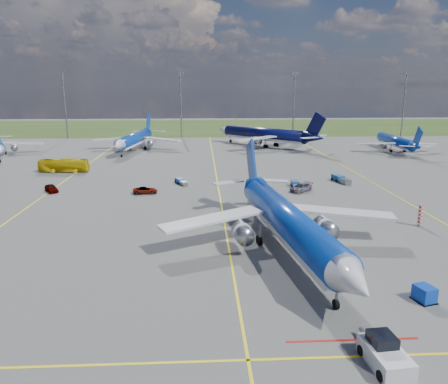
{
  "coord_description": "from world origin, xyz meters",
  "views": [
    {
      "loc": [
        -3.03,
        -46.24,
        18.45
      ],
      "look_at": [
        0.02,
        12.18,
        4.0
      ],
      "focal_mm": 35.0,
      "sensor_mm": 36.0,
      "label": 1
    }
  ],
  "objects_px": {
    "uld_container": "(424,294)",
    "baggage_tug_c": "(181,182)",
    "main_airliner": "(286,251)",
    "service_car_c": "(301,187)",
    "pushback_tug": "(385,354)",
    "bg_jet_nnw": "(135,151)",
    "bg_jet_ne": "(395,151)",
    "apron_bus": "(64,165)",
    "baggage_tug_e": "(341,179)",
    "bg_jet_n": "(264,146)",
    "baggage_tug_w": "(296,185)",
    "warning_post": "(420,215)",
    "service_car_b": "(145,190)",
    "service_car_a": "(51,188)"
  },
  "relations": [
    {
      "from": "bg_jet_n",
      "to": "main_airliner",
      "type": "relative_size",
      "value": 1.03
    },
    {
      "from": "service_car_c",
      "to": "baggage_tug_e",
      "type": "relative_size",
      "value": 0.89
    },
    {
      "from": "bg_jet_n",
      "to": "service_car_b",
      "type": "xyz_separation_m",
      "value": [
        -28.98,
        -58.01,
        0.59
      ]
    },
    {
      "from": "main_airliner",
      "to": "baggage_tug_w",
      "type": "bearing_deg",
      "value": 68.9
    },
    {
      "from": "uld_container",
      "to": "baggage_tug_c",
      "type": "xyz_separation_m",
      "value": [
        -23.23,
        47.54,
        -0.24
      ]
    },
    {
      "from": "apron_bus",
      "to": "pushback_tug",
      "type": "bearing_deg",
      "value": -147.12
    },
    {
      "from": "bg_jet_nnw",
      "to": "apron_bus",
      "type": "height_order",
      "value": "bg_jet_nnw"
    },
    {
      "from": "service_car_b",
      "to": "baggage_tug_e",
      "type": "relative_size",
      "value": 0.76
    },
    {
      "from": "uld_container",
      "to": "baggage_tug_w",
      "type": "bearing_deg",
      "value": 77.07
    },
    {
      "from": "bg_jet_nnw",
      "to": "baggage_tug_e",
      "type": "relative_size",
      "value": 6.59
    },
    {
      "from": "main_airliner",
      "to": "baggage_tug_c",
      "type": "relative_size",
      "value": 9.15
    },
    {
      "from": "uld_container",
      "to": "baggage_tug_c",
      "type": "relative_size",
      "value": 0.39
    },
    {
      "from": "bg_jet_ne",
      "to": "pushback_tug",
      "type": "xyz_separation_m",
      "value": [
        -42.85,
        -95.37,
        0.81
      ]
    },
    {
      "from": "bg_jet_nnw",
      "to": "bg_jet_ne",
      "type": "bearing_deg",
      "value": 4.52
    },
    {
      "from": "apron_bus",
      "to": "service_car_b",
      "type": "distance_m",
      "value": 28.44
    },
    {
      "from": "bg_jet_nnw",
      "to": "service_car_a",
      "type": "relative_size",
      "value": 9.24
    },
    {
      "from": "pushback_tug",
      "to": "baggage_tug_w",
      "type": "height_order",
      "value": "pushback_tug"
    },
    {
      "from": "warning_post",
      "to": "baggage_tug_e",
      "type": "xyz_separation_m",
      "value": [
        -2.14,
        27.11,
        -0.94
      ]
    },
    {
      "from": "bg_jet_nnw",
      "to": "bg_jet_n",
      "type": "bearing_deg",
      "value": 18.33
    },
    {
      "from": "main_airliner",
      "to": "service_car_c",
      "type": "xyz_separation_m",
      "value": [
        8.06,
        28.22,
        0.71
      ]
    },
    {
      "from": "warning_post",
      "to": "bg_jet_ne",
      "type": "height_order",
      "value": "bg_jet_ne"
    },
    {
      "from": "baggage_tug_w",
      "to": "baggage_tug_c",
      "type": "height_order",
      "value": "baggage_tug_w"
    },
    {
      "from": "warning_post",
      "to": "baggage_tug_w",
      "type": "height_order",
      "value": "warning_post"
    },
    {
      "from": "main_airliner",
      "to": "baggage_tug_c",
      "type": "distance_m",
      "value": 37.76
    },
    {
      "from": "main_airliner",
      "to": "baggage_tug_e",
      "type": "distance_m",
      "value": 39.29
    },
    {
      "from": "warning_post",
      "to": "pushback_tug",
      "type": "bearing_deg",
      "value": -120.22
    },
    {
      "from": "apron_bus",
      "to": "baggage_tug_e",
      "type": "xyz_separation_m",
      "value": [
        56.63,
        -13.16,
        -0.89
      ]
    },
    {
      "from": "apron_bus",
      "to": "baggage_tug_w",
      "type": "xyz_separation_m",
      "value": [
        46.98,
        -17.16,
        -0.97
      ]
    },
    {
      "from": "bg_jet_n",
      "to": "main_airliner",
      "type": "distance_m",
      "value": 86.64
    },
    {
      "from": "bg_jet_ne",
      "to": "service_car_a",
      "type": "bearing_deg",
      "value": 30.27
    },
    {
      "from": "bg_jet_ne",
      "to": "apron_bus",
      "type": "xyz_separation_m",
      "value": [
        -84.74,
        -26.11,
        1.46
      ]
    },
    {
      "from": "pushback_tug",
      "to": "baggage_tug_e",
      "type": "relative_size",
      "value": 1.08
    },
    {
      "from": "bg_jet_n",
      "to": "baggage_tug_e",
      "type": "height_order",
      "value": "bg_jet_n"
    },
    {
      "from": "bg_jet_nnw",
      "to": "apron_bus",
      "type": "xyz_separation_m",
      "value": [
        -10.74,
        -30.92,
        1.46
      ]
    },
    {
      "from": "pushback_tug",
      "to": "apron_bus",
      "type": "height_order",
      "value": "apron_bus"
    },
    {
      "from": "bg_jet_ne",
      "to": "baggage_tug_e",
      "type": "bearing_deg",
      "value": 56.16
    },
    {
      "from": "bg_jet_ne",
      "to": "main_airliner",
      "type": "distance_m",
      "value": 87.29
    },
    {
      "from": "warning_post",
      "to": "service_car_b",
      "type": "xyz_separation_m",
      "value": [
        -38.87,
        19.97,
        -0.91
      ]
    },
    {
      "from": "service_car_b",
      "to": "baggage_tug_w",
      "type": "height_order",
      "value": "service_car_b"
    },
    {
      "from": "bg_jet_n",
      "to": "baggage_tug_c",
      "type": "height_order",
      "value": "bg_jet_n"
    },
    {
      "from": "bg_jet_nnw",
      "to": "baggage_tug_w",
      "type": "xyz_separation_m",
      "value": [
        36.24,
        -48.09,
        0.49
      ]
    },
    {
      "from": "bg_jet_nnw",
      "to": "service_car_c",
      "type": "xyz_separation_m",
      "value": [
        36.56,
        -51.09,
        0.71
      ]
    },
    {
      "from": "pushback_tug",
      "to": "service_car_c",
      "type": "height_order",
      "value": "pushback_tug"
    },
    {
      "from": "pushback_tug",
      "to": "apron_bus",
      "type": "xyz_separation_m",
      "value": [
        -41.88,
        69.26,
        0.65
      ]
    },
    {
      "from": "pushback_tug",
      "to": "baggage_tug_c",
      "type": "relative_size",
      "value": 1.37
    },
    {
      "from": "bg_jet_ne",
      "to": "baggage_tug_w",
      "type": "bearing_deg",
      "value": 50.66
    },
    {
      "from": "baggage_tug_w",
      "to": "baggage_tug_e",
      "type": "height_order",
      "value": "baggage_tug_e"
    },
    {
      "from": "baggage_tug_w",
      "to": "bg_jet_n",
      "type": "bearing_deg",
      "value": 92.65
    },
    {
      "from": "warning_post",
      "to": "service_car_a",
      "type": "bearing_deg",
      "value": 158.33
    },
    {
      "from": "main_airliner",
      "to": "service_car_c",
      "type": "relative_size",
      "value": 8.15
    }
  ]
}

